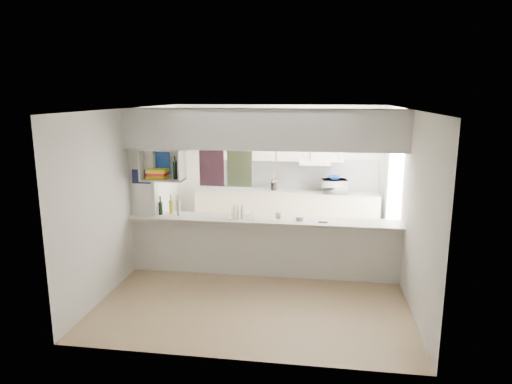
% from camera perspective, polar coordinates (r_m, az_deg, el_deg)
% --- Properties ---
extents(floor, '(4.80, 4.80, 0.00)m').
position_cam_1_polar(floor, '(7.37, 0.83, -10.26)').
color(floor, tan).
rests_on(floor, ground).
extents(ceiling, '(4.80, 4.80, 0.00)m').
position_cam_1_polar(ceiling, '(6.81, 0.90, 10.39)').
color(ceiling, white).
rests_on(ceiling, wall_back).
extents(wall_back, '(4.20, 0.00, 4.20)m').
position_cam_1_polar(wall_back, '(9.32, 2.77, 2.83)').
color(wall_back, silver).
rests_on(wall_back, floor).
extents(wall_left, '(0.00, 4.80, 4.80)m').
position_cam_1_polar(wall_left, '(7.53, -15.18, 0.16)').
color(wall_left, silver).
rests_on(wall_left, floor).
extents(wall_right, '(0.00, 4.80, 4.80)m').
position_cam_1_polar(wall_right, '(7.03, 18.10, -0.86)').
color(wall_right, silver).
rests_on(wall_right, floor).
extents(servery_partition, '(4.20, 0.50, 2.60)m').
position_cam_1_polar(servery_partition, '(6.93, -0.54, 2.60)').
color(servery_partition, silver).
rests_on(servery_partition, floor).
extents(cubby_shelf, '(0.65, 0.35, 0.50)m').
position_cam_1_polar(cubby_shelf, '(7.21, -11.66, 3.13)').
color(cubby_shelf, white).
rests_on(cubby_shelf, bulkhead).
extents(kitchen_run, '(3.60, 0.63, 2.24)m').
position_cam_1_polar(kitchen_run, '(9.14, 3.58, -0.40)').
color(kitchen_run, beige).
rests_on(kitchen_run, floor).
extents(microwave, '(0.52, 0.39, 0.27)m').
position_cam_1_polar(microwave, '(8.98, 9.78, 0.70)').
color(microwave, white).
rests_on(microwave, bench_top).
extents(bowl, '(0.25, 0.25, 0.06)m').
position_cam_1_polar(bowl, '(8.99, 9.77, 1.78)').
color(bowl, navy).
rests_on(bowl, microwave).
extents(dish_rack, '(0.46, 0.40, 0.21)m').
position_cam_1_polar(dish_rack, '(7.13, -1.97, -2.54)').
color(dish_rack, silver).
rests_on(dish_rack, breakfast_bar).
extents(cup, '(0.14, 0.14, 0.09)m').
position_cam_1_polar(cup, '(7.00, 2.84, -3.00)').
color(cup, white).
rests_on(cup, dish_rack).
extents(wine_bottles, '(0.37, 0.15, 0.33)m').
position_cam_1_polar(wine_bottles, '(7.41, -10.64, -1.87)').
color(wine_bottles, black).
rests_on(wine_bottles, breakfast_bar).
extents(plastic_tubs, '(0.48, 0.17, 0.06)m').
position_cam_1_polar(plastic_tubs, '(7.00, 5.76, -3.33)').
color(plastic_tubs, silver).
rests_on(plastic_tubs, breakfast_bar).
extents(utensil_jar, '(0.11, 0.11, 0.15)m').
position_cam_1_polar(utensil_jar, '(9.14, 2.22, 0.71)').
color(utensil_jar, black).
rests_on(utensil_jar, bench_top).
extents(knife_block, '(0.13, 0.12, 0.21)m').
position_cam_1_polar(knife_block, '(9.16, 2.32, 0.92)').
color(knife_block, brown).
rests_on(knife_block, bench_top).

